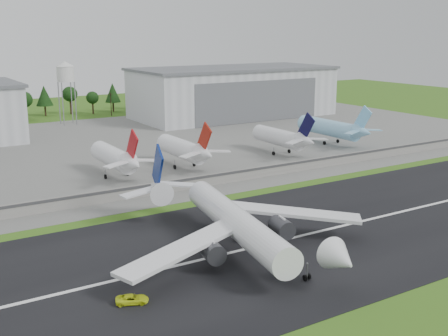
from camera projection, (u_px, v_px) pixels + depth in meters
ground at (359, 244)px, 115.85m from camera, size 600.00×600.00×0.00m
runway at (326, 230)px, 124.10m from camera, size 320.00×60.00×0.10m
runway_centerline at (326, 230)px, 124.08m from camera, size 220.00×1.00×0.02m
apron at (132, 146)px, 214.94m from camera, size 320.00×150.00×0.10m
blast_fence at (221, 178)px, 160.83m from camera, size 240.00×0.61×3.50m
hangar_east at (233, 92)px, 287.43m from camera, size 102.00×47.00×25.20m
water_tower at (65, 72)px, 260.25m from camera, size 8.40×8.40×29.40m
utility_poles at (70, 119)px, 281.01m from camera, size 230.00×3.00×12.00m
treeline at (61, 115)px, 293.40m from camera, size 320.00×16.00×22.00m
main_airliner at (238, 229)px, 110.46m from camera, size 56.29×59.02×18.17m
ground_vehicle at (132, 299)px, 90.32m from camera, size 5.84×4.31×1.47m
parked_jet_red_a at (118, 158)px, 166.04m from camera, size 7.36×31.29×16.79m
parked_jet_red_b at (186, 150)px, 177.84m from camera, size 7.36×31.29×16.83m
parked_jet_navy at (284, 138)px, 197.87m from camera, size 7.36×31.29×16.76m
parked_jet_skyblue at (334, 128)px, 216.41m from camera, size 7.36×37.29×16.98m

